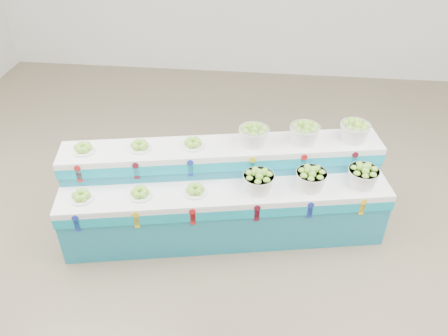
{
  "coord_description": "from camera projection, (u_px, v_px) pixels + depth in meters",
  "views": [
    {
      "loc": [
        0.23,
        -3.41,
        3.76
      ],
      "look_at": [
        -0.21,
        0.53,
        0.87
      ],
      "focal_mm": 36.31,
      "sensor_mm": 36.0,
      "label": 1
    }
  ],
  "objects": [
    {
      "name": "ground",
      "position": [
        238.0,
        261.0,
        4.97
      ],
      "size": [
        10.0,
        10.0,
        0.0
      ],
      "primitive_type": "plane",
      "color": "#71654E",
      "rests_on": "ground"
    },
    {
      "name": "display_stand",
      "position": [
        224.0,
        194.0,
        5.12
      ],
      "size": [
        3.7,
        1.61,
        1.02
      ],
      "primitive_type": null,
      "rotation": [
        0.0,
        0.0,
        0.2
      ],
      "color": "teal",
      "rests_on": "ground"
    },
    {
      "name": "plate_lower_left",
      "position": [
        81.0,
        195.0,
        4.68
      ],
      "size": [
        0.29,
        0.29,
        0.1
      ],
      "primitive_type": "cylinder",
      "rotation": [
        0.0,
        0.0,
        0.2
      ],
      "color": "white",
      "rests_on": "display_stand"
    },
    {
      "name": "plate_lower_mid",
      "position": [
        140.0,
        192.0,
        4.73
      ],
      "size": [
        0.29,
        0.29,
        0.1
      ],
      "primitive_type": "cylinder",
      "rotation": [
        0.0,
        0.0,
        0.2
      ],
      "color": "white",
      "rests_on": "display_stand"
    },
    {
      "name": "plate_lower_right",
      "position": [
        195.0,
        189.0,
        4.76
      ],
      "size": [
        0.29,
        0.29,
        0.1
      ],
      "primitive_type": "cylinder",
      "rotation": [
        0.0,
        0.0,
        0.2
      ],
      "color": "white",
      "rests_on": "display_stand"
    },
    {
      "name": "basket_lower_left",
      "position": [
        259.0,
        181.0,
        4.77
      ],
      "size": [
        0.39,
        0.39,
        0.24
      ],
      "primitive_type": null,
      "rotation": [
        0.0,
        0.0,
        0.2
      ],
      "color": "silver",
      "rests_on": "display_stand"
    },
    {
      "name": "basket_lower_mid",
      "position": [
        311.0,
        178.0,
        4.81
      ],
      "size": [
        0.39,
        0.39,
        0.24
      ],
      "primitive_type": null,
      "rotation": [
        0.0,
        0.0,
        0.2
      ],
      "color": "silver",
      "rests_on": "display_stand"
    },
    {
      "name": "basket_lower_right",
      "position": [
        363.0,
        175.0,
        4.85
      ],
      "size": [
        0.39,
        0.39,
        0.24
      ],
      "primitive_type": null,
      "rotation": [
        0.0,
        0.0,
        0.2
      ],
      "color": "silver",
      "rests_on": "display_stand"
    },
    {
      "name": "plate_upper_left",
      "position": [
        83.0,
        148.0,
        4.87
      ],
      "size": [
        0.29,
        0.29,
        0.1
      ],
      "primitive_type": "cylinder",
      "rotation": [
        0.0,
        0.0,
        0.2
      ],
      "color": "white",
      "rests_on": "display_stand"
    },
    {
      "name": "plate_upper_mid",
      "position": [
        140.0,
        145.0,
        4.91
      ],
      "size": [
        0.29,
        0.29,
        0.1
      ],
      "primitive_type": "cylinder",
      "rotation": [
        0.0,
        0.0,
        0.2
      ],
      "color": "white",
      "rests_on": "display_stand"
    },
    {
      "name": "plate_upper_right",
      "position": [
        193.0,
        143.0,
        4.95
      ],
      "size": [
        0.29,
        0.29,
        0.1
      ],
      "primitive_type": "cylinder",
      "rotation": [
        0.0,
        0.0,
        0.2
      ],
      "color": "white",
      "rests_on": "display_stand"
    },
    {
      "name": "basket_upper_left",
      "position": [
        254.0,
        135.0,
        4.95
      ],
      "size": [
        0.39,
        0.39,
        0.24
      ],
      "primitive_type": null,
      "rotation": [
        0.0,
        0.0,
        0.2
      ],
      "color": "silver",
      "rests_on": "display_stand"
    },
    {
      "name": "basket_upper_mid",
      "position": [
        305.0,
        132.0,
        4.99
      ],
      "size": [
        0.39,
        0.39,
        0.24
      ],
      "primitive_type": null,
      "rotation": [
        0.0,
        0.0,
        0.2
      ],
      "color": "silver",
      "rests_on": "display_stand"
    },
    {
      "name": "basket_upper_right",
      "position": [
        355.0,
        130.0,
        5.03
      ],
      "size": [
        0.39,
        0.39,
        0.24
      ],
      "primitive_type": null,
      "rotation": [
        0.0,
        0.0,
        0.2
      ],
      "color": "silver",
      "rests_on": "display_stand"
    }
  ]
}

